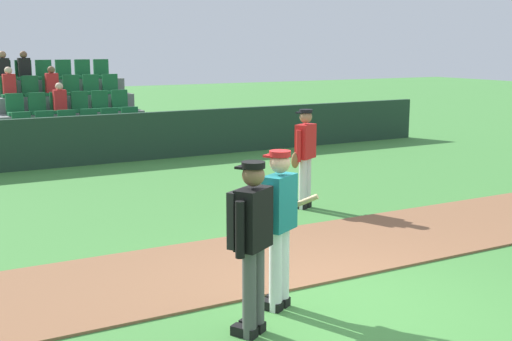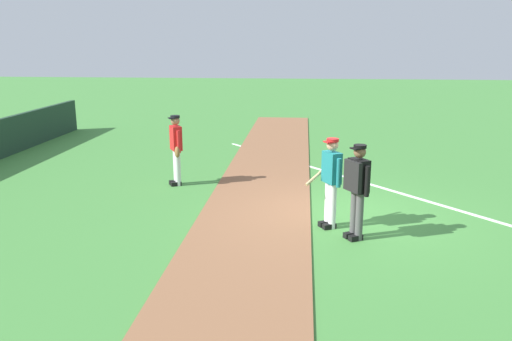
{
  "view_description": "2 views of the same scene",
  "coord_description": "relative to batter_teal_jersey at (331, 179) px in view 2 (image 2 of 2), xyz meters",
  "views": [
    {
      "loc": [
        -4.1,
        -5.53,
        2.85
      ],
      "look_at": [
        0.19,
        2.26,
        1.16
      ],
      "focal_mm": 46.28,
      "sensor_mm": 36.0,
      "label": 1
    },
    {
      "loc": [
        -10.28,
        0.9,
        3.55
      ],
      "look_at": [
        0.13,
        1.86,
        0.93
      ],
      "focal_mm": 36.51,
      "sensor_mm": 36.0,
      "label": 2
    }
  ],
  "objects": [
    {
      "name": "foul_line_chalk",
      "position": [
        3.57,
        -0.85,
        -0.96
      ],
      "size": [
        9.22,
        7.83,
        0.01
      ],
      "primitive_type": "cube",
      "rotation": [
        0.0,
        0.0,
        0.7
      ],
      "color": "white",
      "rests_on": "ground"
    },
    {
      "name": "infield_dirt_path",
      "position": [
        0.57,
        1.52,
        -0.95
      ],
      "size": [
        28.0,
        2.31,
        0.03
      ],
      "primitive_type": "cube",
      "color": "brown",
      "rests_on": "ground"
    },
    {
      "name": "ground_plane",
      "position": [
        0.57,
        -0.35,
        -0.97
      ],
      "size": [
        80.0,
        80.0,
        0.0
      ],
      "primitive_type": "plane",
      "color": "#42843A"
    },
    {
      "name": "runner_red_jersey",
      "position": [
        2.72,
        3.69,
        -0.01
      ],
      "size": [
        0.64,
        0.43,
        1.76
      ],
      "color": "silver",
      "rests_on": "ground"
    },
    {
      "name": "batter_teal_jersey",
      "position": [
        0.0,
        0.0,
        0.0
      ],
      "size": [
        0.74,
        0.7,
        1.76
      ],
      "color": "white",
      "rests_on": "ground"
    },
    {
      "name": "umpire_home_plate",
      "position": [
        -0.58,
        -0.44,
        0.03
      ],
      "size": [
        0.54,
        0.46,
        1.76
      ],
      "color": "#4C4C4C",
      "rests_on": "ground"
    }
  ]
}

